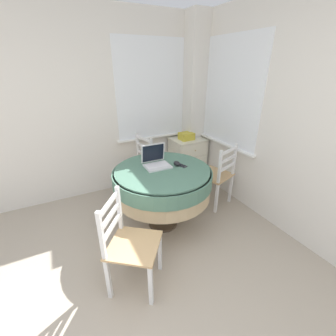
{
  "coord_description": "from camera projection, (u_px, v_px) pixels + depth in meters",
  "views": [
    {
      "loc": [
        0.06,
        -0.57,
        1.85
      ],
      "look_at": [
        1.21,
        1.65,
        0.69
      ],
      "focal_mm": 24.0,
      "sensor_mm": 36.0,
      "label": 1
    }
  ],
  "objects": [
    {
      "name": "dining_chair_near_right_window",
      "position": [
        217.0,
        175.0,
        3.1
      ],
      "size": [
        0.53,
        0.53,
        0.9
      ],
      "color": "tan",
      "rests_on": "ground_plane"
    },
    {
      "name": "corner_cabinet",
      "position": [
        187.0,
        159.0,
        3.86
      ],
      "size": [
        0.55,
        0.47,
        0.73
      ],
      "color": "silver",
      "rests_on": "ground_plane"
    },
    {
      "name": "dining_chair_camera_near",
      "position": [
        129.0,
        244.0,
        1.92
      ],
      "size": [
        0.58,
        0.58,
        0.9
      ],
      "color": "tan",
      "rests_on": "ground_plane"
    },
    {
      "name": "storage_box",
      "position": [
        186.0,
        136.0,
        3.64
      ],
      "size": [
        0.22,
        0.19,
        0.11
      ],
      "color": "gold",
      "rests_on": "corner_cabinet"
    },
    {
      "name": "dining_chair_near_back_window",
      "position": [
        137.0,
        166.0,
        3.38
      ],
      "size": [
        0.5,
        0.5,
        0.9
      ],
      "color": "tan",
      "rests_on": "ground_plane"
    },
    {
      "name": "computer_mouse",
      "position": [
        177.0,
        163.0,
        2.62
      ],
      "size": [
        0.07,
        0.1,
        0.05
      ],
      "color": "black",
      "rests_on": "round_dining_table"
    },
    {
      "name": "laptop",
      "position": [
        156.0,
        161.0,
        2.6
      ],
      "size": [
        0.3,
        0.26,
        0.24
      ],
      "color": "silver",
      "rests_on": "round_dining_table"
    },
    {
      "name": "corner_room_shell",
      "position": [
        174.0,
        117.0,
        2.62
      ],
      "size": [
        4.56,
        4.57,
        2.55
      ],
      "color": "silver",
      "rests_on": "ground_plane"
    },
    {
      "name": "round_dining_table",
      "position": [
        162.0,
        181.0,
        2.6
      ],
      "size": [
        1.13,
        1.13,
        0.77
      ],
      "color": "#4C3D2D",
      "rests_on": "ground_plane"
    },
    {
      "name": "cell_phone",
      "position": [
        182.0,
        166.0,
        2.61
      ],
      "size": [
        0.09,
        0.13,
        0.01
      ],
      "color": "#2D2D33",
      "rests_on": "round_dining_table"
    }
  ]
}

